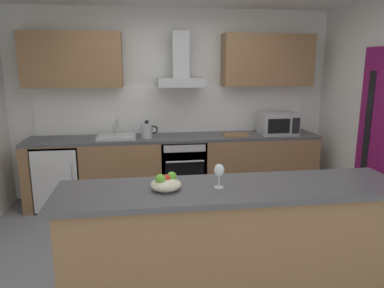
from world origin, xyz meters
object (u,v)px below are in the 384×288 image
object	(u,v)px
refrigerator	(60,175)
fruit_bowl	(166,184)
sink	(117,136)
microwave	(278,124)
wine_glass	(219,171)
chopping_board	(236,135)
kettle	(147,130)
range_hood	(181,69)
oven	(182,168)

from	to	relation	value
refrigerator	fruit_bowl	xyz separation A→B (m)	(1.24, -2.31, 0.61)
refrigerator	sink	world-z (taller)	sink
sink	microwave	bearing A→B (deg)	-1.01
refrigerator	fruit_bowl	distance (m)	2.70
wine_glass	chopping_board	xyz separation A→B (m)	(0.74, 2.31, -0.20)
kettle	fruit_bowl	bearing A→B (deg)	-87.81
microwave	range_hood	world-z (taller)	range_hood
microwave	sink	bearing A→B (deg)	178.99
kettle	chopping_board	size ratio (longest dim) A/B	0.85
oven	refrigerator	xyz separation A→B (m)	(-1.63, -0.00, -0.03)
sink	range_hood	xyz separation A→B (m)	(0.87, 0.12, 0.86)
sink	wine_glass	size ratio (longest dim) A/B	2.81
oven	chopping_board	xyz separation A→B (m)	(0.74, -0.02, 0.45)
microwave	sink	distance (m)	2.21
oven	range_hood	size ratio (longest dim) A/B	1.11
kettle	refrigerator	bearing A→B (deg)	178.47
wine_glass	refrigerator	bearing A→B (deg)	124.86
chopping_board	wine_glass	bearing A→B (deg)	-107.80
refrigerator	range_hood	bearing A→B (deg)	4.65
microwave	chopping_board	xyz separation A→B (m)	(-0.60, 0.00, -0.14)
range_hood	wine_glass	size ratio (longest dim) A/B	4.05
range_hood	refrigerator	bearing A→B (deg)	-175.35
kettle	chopping_board	world-z (taller)	kettle
wine_glass	range_hood	bearing A→B (deg)	89.94
refrigerator	wine_glass	distance (m)	2.92
microwave	sink	xyz separation A→B (m)	(-2.21, 0.04, -0.12)
fruit_bowl	chopping_board	xyz separation A→B (m)	(1.12, 2.29, -0.12)
chopping_board	microwave	bearing A→B (deg)	-0.40
refrigerator	fruit_bowl	size ratio (longest dim) A/B	3.86
refrigerator	kettle	world-z (taller)	kettle
refrigerator	microwave	world-z (taller)	microwave
sink	fruit_bowl	size ratio (longest dim) A/B	2.27
microwave	wine_glass	size ratio (longest dim) A/B	2.81
microwave	range_hood	distance (m)	1.54
kettle	chopping_board	distance (m)	1.21
kettle	fruit_bowl	world-z (taller)	kettle
wine_glass	fruit_bowl	bearing A→B (deg)	177.34
kettle	range_hood	bearing A→B (deg)	19.17
oven	refrigerator	distance (m)	1.63
fruit_bowl	kettle	bearing A→B (deg)	92.19
fruit_bowl	refrigerator	bearing A→B (deg)	118.27
microwave	oven	bearing A→B (deg)	178.81
oven	kettle	distance (m)	0.72
sink	chopping_board	distance (m)	1.61
kettle	fruit_bowl	xyz separation A→B (m)	(0.09, -2.28, 0.03)
range_hood	fruit_bowl	bearing A→B (deg)	-98.88
oven	sink	world-z (taller)	sink
oven	wine_glass	bearing A→B (deg)	-90.06
oven	fruit_bowl	bearing A→B (deg)	-99.37
range_hood	chopping_board	world-z (taller)	range_hood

